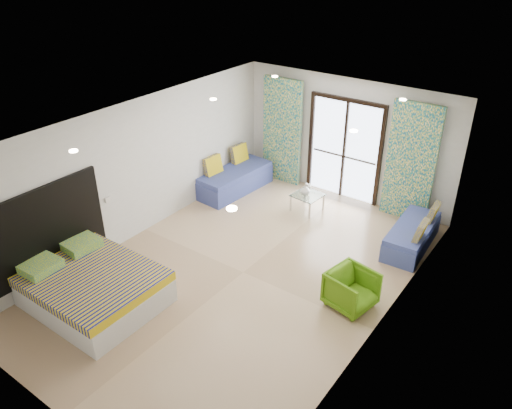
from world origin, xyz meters
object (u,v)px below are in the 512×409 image
Objects in this scene: daybed_left at (234,179)px; daybed_right at (412,235)px; armchair at (352,288)px; bed at (93,287)px; coffee_table at (308,196)px.

daybed_left is 4.23m from daybed_right.
armchair is (4.06, -2.15, 0.06)m from daybed_left.
bed is 4.16m from armchair.
daybed_left is 2.93× the size of coffee_table.
daybed_left is (-0.64, 4.52, -0.01)m from bed.
armchair is at bearing 34.69° from bed.
bed is 4.57m from daybed_left.
coffee_table is (-2.36, 0.05, 0.09)m from daybed_right.
bed is 4.84m from coffee_table.
daybed_right is at bearing 6.94° from armchair.
daybed_right reaches higher than bed.
bed reaches higher than armchair.
daybed_right is 2.53× the size of coffee_table.
armchair is at bearing -97.39° from daybed_right.
bed is 2.92× the size of armchair.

